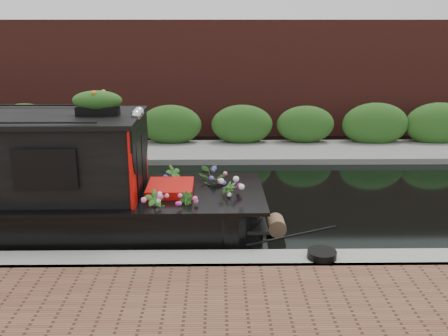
{
  "coord_description": "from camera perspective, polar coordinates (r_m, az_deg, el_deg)",
  "views": [
    {
      "loc": [
        1.56,
        -10.67,
        3.95
      ],
      "look_at": [
        1.69,
        -0.6,
        0.98
      ],
      "focal_mm": 40.0,
      "sensor_mm": 36.0,
      "label": 1
    }
  ],
  "objects": [
    {
      "name": "far_hedge",
      "position": [
        16.33,
        -6.23,
        2.35
      ],
      "size": [
        40.0,
        1.1,
        2.8
      ],
      "primitive_type": "cube",
      "color": "#28551C",
      "rests_on": "ground"
    },
    {
      "name": "coiled_mooring_rope",
      "position": [
        8.37,
        11.13,
        -9.66
      ],
      "size": [
        0.48,
        0.48,
        0.12
      ],
      "primitive_type": "cylinder",
      "color": "black",
      "rests_on": "near_bank_coping"
    },
    {
      "name": "far_bank_path",
      "position": [
        15.46,
        -6.53,
        1.54
      ],
      "size": [
        40.0,
        2.4,
        0.34
      ],
      "primitive_type": "cube",
      "color": "slate",
      "rests_on": "ground"
    },
    {
      "name": "far_brick_wall",
      "position": [
        18.36,
        -5.63,
        3.94
      ],
      "size": [
        40.0,
        1.0,
        8.0
      ],
      "primitive_type": "cube",
      "color": "#5B241E",
      "rests_on": "ground"
    },
    {
      "name": "near_bank_coping",
      "position": [
        8.5,
        -11.47,
        -11.59
      ],
      "size": [
        40.0,
        0.6,
        0.5
      ],
      "primitive_type": "cube",
      "color": "gray",
      "rests_on": "ground"
    },
    {
      "name": "ground",
      "position": [
        11.48,
        -8.54,
        -3.86
      ],
      "size": [
        80.0,
        80.0,
        0.0
      ],
      "primitive_type": "plane",
      "color": "black",
      "rests_on": "ground"
    },
    {
      "name": "rope_fender",
      "position": [
        9.72,
        6.0,
        -6.51
      ],
      "size": [
        0.34,
        0.45,
        0.34
      ],
      "primitive_type": "cylinder",
      "rotation": [
        1.57,
        0.0,
        0.0
      ],
      "color": "brown",
      "rests_on": "ground"
    }
  ]
}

